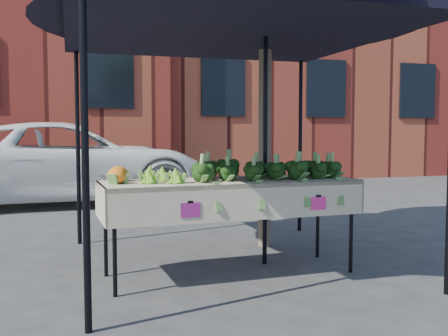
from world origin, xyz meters
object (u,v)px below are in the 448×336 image
(vehicle, at_px, (66,57))
(table, at_px, (230,227))
(canopy, at_px, (230,130))
(street_tree, at_px, (265,62))

(vehicle, bearing_deg, table, -168.95)
(canopy, bearing_deg, vehicle, 106.50)
(canopy, bearing_deg, table, -106.78)
(table, relative_size, street_tree, 0.56)
(table, distance_m, vehicle, 6.28)
(table, distance_m, canopy, 0.99)
(table, height_order, street_tree, street_tree)
(canopy, height_order, vehicle, vehicle)
(vehicle, relative_size, street_tree, 1.27)
(canopy, relative_size, street_tree, 0.73)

